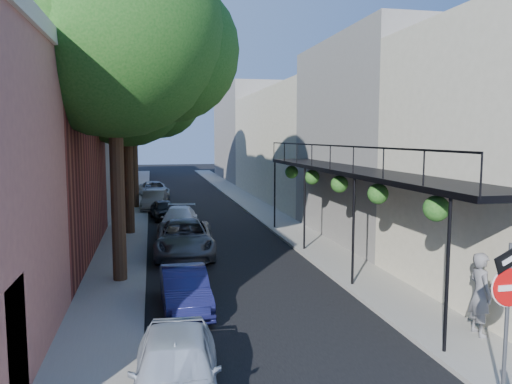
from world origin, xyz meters
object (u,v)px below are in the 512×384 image
sign_post (510,293)px  parked_car_f (154,200)px  oak_near (128,33)px  parked_car_g (154,190)px  oak_far (140,81)px  parked_car_c (185,238)px  oak_mid (135,86)px  pedestrian (480,294)px  parked_car_d (179,220)px  parked_car_e (164,210)px  parked_car_a (176,370)px  parked_car_b (185,289)px

sign_post → parked_car_f: bearing=102.9°
oak_near → parked_car_g: bearing=88.1°
oak_far → parked_car_c: (1.84, -13.85, -7.57)m
oak_mid → pedestrian: bearing=-61.2°
sign_post → parked_car_d: size_ratio=0.71×
oak_near → oak_mid: 8.01m
parked_car_c → pedestrian: pedestrian is taller
parked_car_d → oak_mid: bearing=-171.5°
parked_car_d → parked_car_e: 4.07m
sign_post → parked_car_a: size_ratio=0.79×
oak_far → parked_car_d: 11.96m
parked_car_c → parked_car_b: bearing=-90.6°
parked_car_f → pedestrian: pedestrian is taller
parked_car_d → pedestrian: (6.07, -14.60, 0.48)m
parked_car_b → parked_car_c: bearing=84.5°
oak_far → parked_car_e: 9.26m
parked_car_b → parked_car_e: (-0.16, 15.21, -0.01)m
parked_car_b → oak_far: bearing=92.3°
parked_car_d → parked_car_g: size_ratio=0.94×
parked_car_a → parked_car_b: 4.89m
sign_post → parked_car_e: (-5.25, 21.31, -1.48)m
oak_far → sign_post: bearing=-76.1°
oak_mid → parked_car_a: (1.01, -16.03, -6.41)m
oak_near → parked_car_b: size_ratio=3.32×
oak_near → parked_car_b: 8.11m
oak_mid → parked_car_d: oak_mid is taller
parked_car_d → parked_car_f: parked_car_f is taller
sign_post → parked_car_c: (-4.67, 12.44, -1.35)m
sign_post → oak_mid: (-6.58, 17.26, 5.02)m
oak_far → parked_car_c: oak_far is taller
parked_car_c → parked_car_e: size_ratio=1.51×
sign_post → parked_car_a: (-5.56, 1.23, -1.39)m
parked_car_b → parked_car_c: parked_car_c is taller
oak_near → parked_car_d: (1.90, 8.00, -7.27)m
oak_near → parked_car_a: (0.96, -8.06, -7.23)m
parked_car_d → sign_post: bearing=-67.6°
sign_post → parked_car_b: bearing=129.8°
parked_car_d → parked_car_a: bearing=-85.9°
oak_mid → parked_car_d: size_ratio=2.44×
parked_car_c → parked_car_d: bearing=92.6°
parked_car_g → parked_car_c: bearing=-92.4°
oak_mid → parked_car_b: 12.99m
oak_mid → parked_car_f: size_ratio=2.69×
sign_post → parked_car_a: bearing=167.5°
oak_far → parked_car_b: size_ratio=3.46×
parked_car_b → parked_car_e: 15.21m
oak_mid → parked_car_c: size_ratio=2.07×
parked_car_f → oak_mid: bearing=-88.6°
sign_post → oak_mid: bearing=110.9°
oak_near → parked_car_b: (1.44, -3.19, -7.31)m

